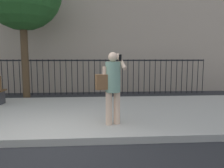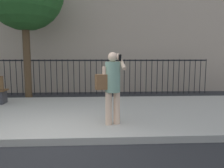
% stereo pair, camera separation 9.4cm
% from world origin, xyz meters
% --- Properties ---
extents(ground_plane, '(60.00, 60.00, 0.00)m').
position_xyz_m(ground_plane, '(0.00, 0.00, 0.00)').
color(ground_plane, '#28282B').
extents(sidewalk, '(28.00, 4.40, 0.15)m').
position_xyz_m(sidewalk, '(0.00, 2.20, 0.07)').
color(sidewalk, '#B2ADA3').
rests_on(sidewalk, ground).
extents(iron_fence, '(12.03, 0.04, 1.60)m').
position_xyz_m(iron_fence, '(0.00, 5.90, 1.02)').
color(iron_fence, black).
rests_on(iron_fence, ground).
extents(pedestrian_on_phone, '(0.71, 0.51, 1.66)m').
position_xyz_m(pedestrian_on_phone, '(1.33, 0.84, 1.12)').
color(pedestrian_on_phone, beige).
rests_on(pedestrian_on_phone, sidewalk).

